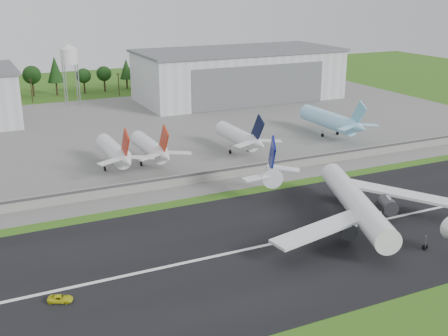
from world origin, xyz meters
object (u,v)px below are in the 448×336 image
main_airliner (357,208)px  parked_jet_skyblue (333,121)px  ground_vehicle (60,299)px  parked_jet_red_a (116,153)px  parked_jet_navy (241,137)px  parked_jet_red_b (152,148)px

main_airliner → parked_jet_skyblue: size_ratio=1.54×
ground_vehicle → parked_jet_red_a: size_ratio=0.15×
ground_vehicle → parked_jet_navy: (73.73, 70.86, 5.26)m
main_airliner → parked_jet_skyblue: bearing=-101.2°
parked_jet_red_b → parked_jet_red_a: bearing=179.9°
ground_vehicle → parked_jet_red_b: (41.67, 70.85, 5.22)m
ground_vehicle → parked_jet_red_b: 82.36m
parked_jet_skyblue → parked_jet_red_b: bearing=-176.1°
ground_vehicle → parked_jet_navy: parked_jet_navy is taller
parked_jet_red_b → parked_jet_navy: bearing=0.0°
main_airliner → ground_vehicle: main_airliner is taller
parked_jet_red_a → parked_jet_red_b: parked_jet_red_a is taller
parked_jet_skyblue → main_airliner: bearing=-122.0°
parked_jet_red_a → parked_jet_navy: bearing=-0.0°
parked_jet_skyblue → parked_jet_navy: bearing=-173.1°
parked_jet_red_a → parked_jet_skyblue: bearing=3.4°
ground_vehicle → parked_jet_skyblue: 138.54m
main_airliner → parked_jet_red_b: 72.98m
parked_jet_navy → parked_jet_skyblue: size_ratio=0.84×
ground_vehicle → parked_jet_red_b: bearing=-5.8°
main_airliner → parked_jet_red_a: 78.48m
parked_jet_navy → parked_jet_skyblue: bearing=6.9°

